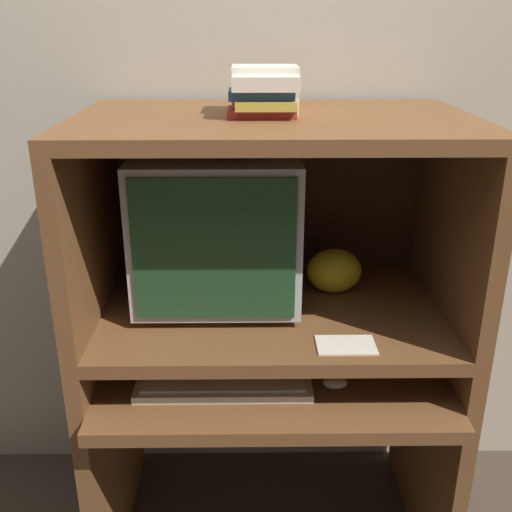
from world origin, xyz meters
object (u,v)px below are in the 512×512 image
(mouse, at_px, (335,383))
(snack_bag, at_px, (334,271))
(storage_box, at_px, (265,90))
(book_stack, at_px, (264,96))
(keyboard, at_px, (224,381))
(crt_monitor, at_px, (218,226))

(mouse, distance_m, snack_bag, 0.34)
(snack_bag, height_order, storage_box, storage_box)
(book_stack, bearing_deg, keyboard, -124.88)
(snack_bag, distance_m, storage_box, 0.55)
(keyboard, distance_m, mouse, 0.29)
(crt_monitor, height_order, snack_bag, crt_monitor)
(storage_box, bearing_deg, snack_bag, 10.92)
(keyboard, height_order, mouse, mouse)
(crt_monitor, xyz_separation_m, storage_box, (0.13, 0.00, 0.36))
(crt_monitor, xyz_separation_m, keyboard, (0.02, -0.22, -0.35))
(crt_monitor, relative_size, snack_bag, 2.77)
(book_stack, bearing_deg, storage_box, 86.81)
(mouse, distance_m, storage_box, 0.76)
(keyboard, xyz_separation_m, snack_bag, (0.31, 0.26, 0.20))
(snack_bag, xyz_separation_m, storage_box, (-0.20, -0.04, 0.51))
(crt_monitor, distance_m, mouse, 0.52)
(crt_monitor, distance_m, book_stack, 0.38)
(crt_monitor, bearing_deg, keyboard, -85.28)
(keyboard, bearing_deg, crt_monitor, 94.72)
(storage_box, bearing_deg, crt_monitor, -179.76)
(mouse, xyz_separation_m, book_stack, (-0.18, 0.16, 0.69))
(mouse, relative_size, storage_box, 0.39)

